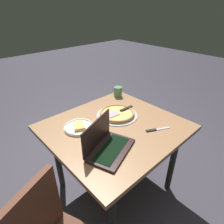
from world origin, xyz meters
name	(u,v)px	position (x,y,z in m)	size (l,w,h in m)	color
ground_plane	(114,186)	(0.00, 0.00, 0.00)	(12.00, 12.00, 0.00)	#383540
dining_table	(115,134)	(0.00, 0.00, 0.63)	(1.02, 0.94, 0.72)	#986C49
laptop	(107,144)	(-0.23, -0.17, 0.76)	(0.39, 0.32, 0.21)	black
pizza_plate	(79,127)	(-0.23, 0.16, 0.73)	(0.23, 0.23, 0.04)	silver
pizza_tray	(117,114)	(0.13, 0.11, 0.73)	(0.36, 0.36, 0.04)	#A7A9AF
table_knife	(156,130)	(0.19, -0.26, 0.72)	(0.19, 0.11, 0.01)	silver
drink_cup	(118,92)	(0.40, 0.38, 0.77)	(0.08, 0.08, 0.10)	#538D5A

